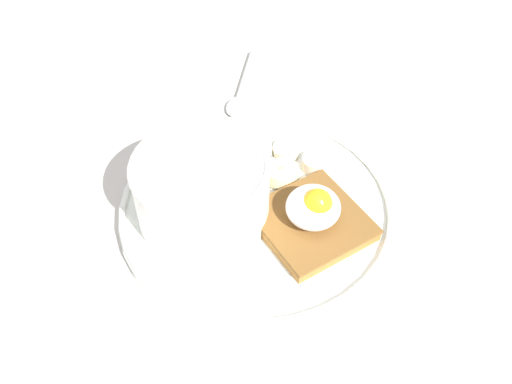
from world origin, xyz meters
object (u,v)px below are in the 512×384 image
object	(u,v)px
toast_slice	(311,222)
poached_egg	(314,207)
banana_slice_right	(315,163)
banana_slice_front	(286,150)
banana_slice_left	(281,173)
spoon	(241,91)
banana_slice_back	(259,149)
oatmeal_bowl	(202,190)

from	to	relation	value
toast_slice	poached_egg	xyz separation A→B (cm)	(-0.02, 0.09, 2.33)
toast_slice	banana_slice_right	xyz separation A→B (cm)	(-4.15, -6.70, -0.07)
banana_slice_front	banana_slice_right	size ratio (longest dim) A/B	1.00
banana_slice_left	spoon	bearing A→B (deg)	-99.47
banana_slice_right	spoon	world-z (taller)	banana_slice_right
toast_slice	banana_slice_back	world-z (taller)	same
poached_egg	banana_slice_front	distance (cm)	10.35
oatmeal_bowl	spoon	distance (cm)	20.38
poached_egg	banana_slice_back	xyz separation A→B (cm)	(0.15, -11.12, -2.44)
poached_egg	banana_slice_front	bearing A→B (deg)	-103.60
oatmeal_bowl	toast_slice	bearing A→B (deg)	145.49
oatmeal_bowl	banana_slice_left	xyz separation A→B (cm)	(-8.69, -1.14, -2.56)
oatmeal_bowl	toast_slice	xyz separation A→B (cm)	(-8.35, 5.74, -2.60)
oatmeal_bowl	banana_slice_front	xyz separation A→B (cm)	(-10.74, -3.94, -2.70)
banana_slice_left	spoon	distance (cm)	15.66
toast_slice	banana_slice_right	size ratio (longest dim) A/B	3.00
banana_slice_back	banana_slice_right	bearing A→B (deg)	134.65
banana_slice_left	banana_slice_back	size ratio (longest dim) A/B	1.02
banana_slice_left	spoon	size ratio (longest dim) A/B	0.36
toast_slice	banana_slice_right	distance (cm)	7.88
toast_slice	banana_slice_back	xyz separation A→B (cm)	(0.13, -11.03, -0.11)
poached_egg	banana_slice_right	world-z (taller)	poached_egg
toast_slice	banana_slice_front	xyz separation A→B (cm)	(-2.39, -9.68, -0.10)
poached_egg	banana_slice_front	world-z (taller)	poached_egg
banana_slice_back	poached_egg	bearing A→B (deg)	90.78
oatmeal_bowl	toast_slice	world-z (taller)	oatmeal_bowl
banana_slice_right	spoon	bearing A→B (deg)	-85.43
poached_egg	banana_slice_back	bearing A→B (deg)	-89.22
banana_slice_front	spoon	bearing A→B (deg)	-92.36
banana_slice_left	banana_slice_back	distance (cm)	4.18
banana_slice_left	poached_egg	bearing A→B (deg)	87.39
banana_slice_left	banana_slice_right	bearing A→B (deg)	177.28
oatmeal_bowl	toast_slice	size ratio (longest dim) A/B	1.22
oatmeal_bowl	poached_egg	bearing A→B (deg)	145.13
banana_slice_front	banana_slice_left	distance (cm)	3.47
oatmeal_bowl	banana_slice_right	size ratio (longest dim) A/B	3.66
oatmeal_bowl	poached_egg	xyz separation A→B (cm)	(-8.37, 5.83, -0.27)
banana_slice_right	spoon	distance (cm)	15.67
oatmeal_bowl	spoon	bearing A→B (deg)	-124.26
banana_slice_front	banana_slice_back	xyz separation A→B (cm)	(2.51, -1.35, -0.01)
oatmeal_bowl	banana_slice_front	bearing A→B (deg)	-159.84
poached_egg	banana_slice_right	size ratio (longest dim) A/B	1.46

